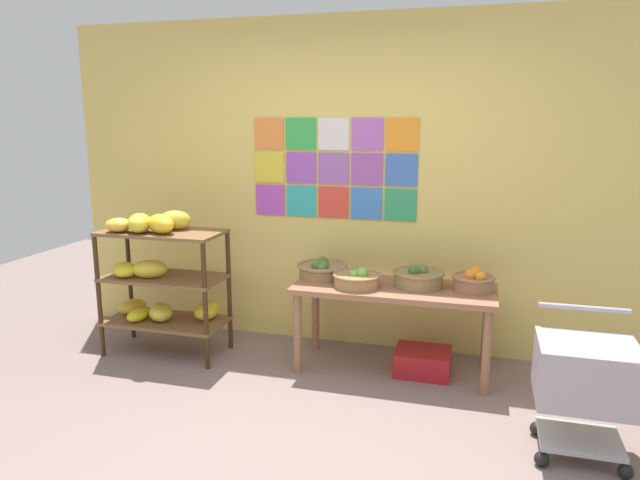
{
  "coord_description": "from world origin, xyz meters",
  "views": [
    {
      "loc": [
        1.01,
        -2.59,
        1.82
      ],
      "look_at": [
        -0.07,
        1.23,
        0.99
      ],
      "focal_mm": 32.57,
      "sensor_mm": 36.0,
      "label": 1
    }
  ],
  "objects_px": {
    "produce_crate_under_table": "(423,362)",
    "fruit_basket_back_right": "(418,277)",
    "fruit_basket_right": "(322,269)",
    "shopping_cart": "(585,378)",
    "banana_shelf_unit": "(159,271)",
    "display_table": "(394,297)",
    "fruit_basket_left": "(357,279)",
    "fruit_basket_back_left": "(474,280)"
  },
  "relations": [
    {
      "from": "fruit_basket_back_right",
      "to": "fruit_basket_left",
      "type": "distance_m",
      "value": 0.44
    },
    {
      "from": "display_table",
      "to": "fruit_basket_left",
      "type": "relative_size",
      "value": 4.11
    },
    {
      "from": "banana_shelf_unit",
      "to": "shopping_cart",
      "type": "relative_size",
      "value": 1.43
    },
    {
      "from": "fruit_basket_back_right",
      "to": "fruit_basket_back_left",
      "type": "bearing_deg",
      "value": -0.1
    },
    {
      "from": "fruit_basket_back_left",
      "to": "fruit_basket_back_right",
      "type": "bearing_deg",
      "value": 179.9
    },
    {
      "from": "fruit_basket_back_right",
      "to": "shopping_cart",
      "type": "distance_m",
      "value": 1.36
    },
    {
      "from": "fruit_basket_back_left",
      "to": "shopping_cart",
      "type": "xyz_separation_m",
      "value": [
        0.61,
        -0.89,
        -0.26
      ]
    },
    {
      "from": "display_table",
      "to": "fruit_basket_back_left",
      "type": "distance_m",
      "value": 0.58
    },
    {
      "from": "fruit_basket_left",
      "to": "fruit_basket_back_left",
      "type": "distance_m",
      "value": 0.82
    },
    {
      "from": "banana_shelf_unit",
      "to": "produce_crate_under_table",
      "type": "xyz_separation_m",
      "value": [
        2.03,
        0.17,
        -0.58
      ]
    },
    {
      "from": "banana_shelf_unit",
      "to": "fruit_basket_back_right",
      "type": "bearing_deg",
      "value": 6.32
    },
    {
      "from": "fruit_basket_back_right",
      "to": "shopping_cart",
      "type": "xyz_separation_m",
      "value": [
        1.0,
        -0.89,
        -0.25
      ]
    },
    {
      "from": "fruit_basket_back_right",
      "to": "display_table",
      "type": "bearing_deg",
      "value": -164.11
    },
    {
      "from": "fruit_basket_back_left",
      "to": "fruit_basket_right",
      "type": "xyz_separation_m",
      "value": [
        -1.12,
        0.05,
        -0.01
      ]
    },
    {
      "from": "display_table",
      "to": "fruit_basket_right",
      "type": "bearing_deg",
      "value": 170.33
    },
    {
      "from": "fruit_basket_right",
      "to": "produce_crate_under_table",
      "type": "xyz_separation_m",
      "value": [
        0.79,
        -0.1,
        -0.62
      ]
    },
    {
      "from": "display_table",
      "to": "fruit_basket_back_right",
      "type": "height_order",
      "value": "fruit_basket_back_right"
    },
    {
      "from": "fruit_basket_left",
      "to": "fruit_basket_right",
      "type": "relative_size",
      "value": 0.9
    },
    {
      "from": "banana_shelf_unit",
      "to": "fruit_basket_left",
      "type": "distance_m",
      "value": 1.55
    },
    {
      "from": "produce_crate_under_table",
      "to": "fruit_basket_back_right",
      "type": "bearing_deg",
      "value": 138.13
    },
    {
      "from": "banana_shelf_unit",
      "to": "fruit_basket_right",
      "type": "relative_size",
      "value": 2.93
    },
    {
      "from": "fruit_basket_right",
      "to": "shopping_cart",
      "type": "xyz_separation_m",
      "value": [
        1.73,
        -0.94,
        -0.25
      ]
    },
    {
      "from": "banana_shelf_unit",
      "to": "fruit_basket_back_right",
      "type": "xyz_separation_m",
      "value": [
        1.97,
        0.22,
        0.04
      ]
    },
    {
      "from": "fruit_basket_right",
      "to": "shopping_cart",
      "type": "bearing_deg",
      "value": -28.53
    },
    {
      "from": "display_table",
      "to": "fruit_basket_back_right",
      "type": "bearing_deg",
      "value": 15.89
    },
    {
      "from": "fruit_basket_left",
      "to": "produce_crate_under_table",
      "type": "xyz_separation_m",
      "value": [
        0.48,
        0.07,
        -0.61
      ]
    },
    {
      "from": "fruit_basket_back_right",
      "to": "fruit_basket_right",
      "type": "xyz_separation_m",
      "value": [
        -0.73,
        0.05,
        -0.0
      ]
    },
    {
      "from": "banana_shelf_unit",
      "to": "produce_crate_under_table",
      "type": "distance_m",
      "value": 2.12
    },
    {
      "from": "banana_shelf_unit",
      "to": "fruit_basket_left",
      "type": "relative_size",
      "value": 3.23
    },
    {
      "from": "fruit_basket_back_right",
      "to": "produce_crate_under_table",
      "type": "bearing_deg",
      "value": -41.87
    },
    {
      "from": "produce_crate_under_table",
      "to": "shopping_cart",
      "type": "xyz_separation_m",
      "value": [
        0.94,
        -0.84,
        0.37
      ]
    },
    {
      "from": "banana_shelf_unit",
      "to": "fruit_basket_back_right",
      "type": "height_order",
      "value": "banana_shelf_unit"
    },
    {
      "from": "fruit_basket_right",
      "to": "shopping_cart",
      "type": "distance_m",
      "value": 1.98
    },
    {
      "from": "produce_crate_under_table",
      "to": "banana_shelf_unit",
      "type": "bearing_deg",
      "value": -175.34
    },
    {
      "from": "fruit_basket_back_right",
      "to": "fruit_basket_left",
      "type": "height_order",
      "value": "fruit_basket_back_right"
    },
    {
      "from": "fruit_basket_back_right",
      "to": "shopping_cart",
      "type": "bearing_deg",
      "value": -41.75
    },
    {
      "from": "display_table",
      "to": "shopping_cart",
      "type": "xyz_separation_m",
      "value": [
        1.16,
        -0.84,
        -0.1
      ]
    },
    {
      "from": "banana_shelf_unit",
      "to": "fruit_basket_left",
      "type": "height_order",
      "value": "banana_shelf_unit"
    },
    {
      "from": "fruit_basket_left",
      "to": "produce_crate_under_table",
      "type": "distance_m",
      "value": 0.78
    },
    {
      "from": "display_table",
      "to": "fruit_basket_right",
      "type": "distance_m",
      "value": 0.59
    },
    {
      "from": "fruit_basket_left",
      "to": "fruit_basket_back_right",
      "type": "bearing_deg",
      "value": 16.78
    },
    {
      "from": "banana_shelf_unit",
      "to": "produce_crate_under_table",
      "type": "bearing_deg",
      "value": 4.66
    }
  ]
}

